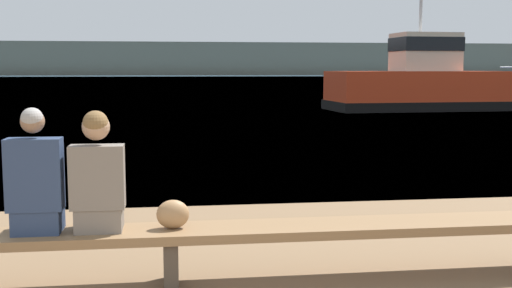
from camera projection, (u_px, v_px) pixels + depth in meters
The scene contains 7 objects.
water_surface at pixel (168, 78), 126.61m from camera, with size 240.00×240.00×0.00m, color #5684A3.
far_shoreline at pixel (168, 59), 197.22m from camera, with size 600.00×12.00×9.96m, color #4C4C42.
bench_main at pixel (171, 238), 5.37m from camera, with size 7.57×0.53×0.49m.
person_left at pixel (35, 180), 5.17m from camera, with size 0.43×0.35×1.03m.
person_right at pixel (98, 178), 5.23m from camera, with size 0.43×0.36×1.00m.
shopping_bag at pixel (173, 214), 5.36m from camera, with size 0.27×0.17×0.24m.
tugboat_red at pixel (418, 86), 28.75m from camera, with size 8.01×3.82×5.82m.
Camera 1 is at (0.10, -2.38, 1.82)m, focal length 45.00 mm.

